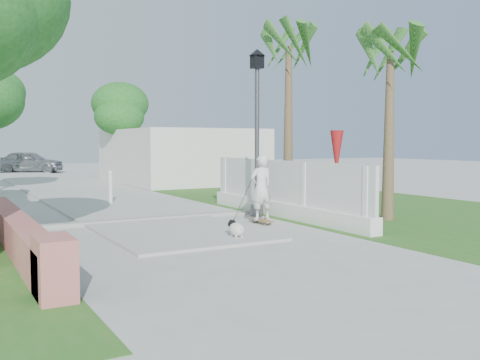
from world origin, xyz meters
TOP-DOWN VIEW (x-y plane):
  - ground at (0.00, 0.00)m, footprint 90.00×90.00m
  - path_strip at (0.00, 20.00)m, footprint 3.20×36.00m
  - curb at (0.00, 6.00)m, footprint 6.50×0.25m
  - grass_right at (7.00, 8.00)m, footprint 8.00×20.00m
  - pink_wall at (-3.30, 3.55)m, footprint 0.45×8.20m
  - lattice_fence at (3.40, 5.00)m, footprint 0.35×7.00m
  - building_right at (6.00, 18.00)m, footprint 6.00×8.00m
  - street_lamp at (2.90, 5.50)m, footprint 0.44×0.44m
  - bollard at (0.20, 10.00)m, footprint 0.14×0.14m
  - patio_umbrella at (4.80, 4.50)m, footprint 0.36×0.36m
  - tree_path_right at (3.22, 19.98)m, footprint 3.00×3.00m
  - palm_far at (4.60, 6.50)m, footprint 1.80×1.80m
  - palm_near at (5.40, 3.20)m, footprint 1.80×1.80m
  - skateboarder at (1.55, 3.73)m, footprint 1.84×1.76m
  - dog at (0.72, 2.74)m, footprint 0.28×0.59m
  - parked_car at (0.60, 30.21)m, footprint 4.54×3.31m

SIDE VIEW (x-z plane):
  - ground at x=0.00m, z-range 0.00..0.00m
  - grass_right at x=7.00m, z-range 0.00..0.01m
  - path_strip at x=0.00m, z-range 0.00..0.06m
  - curb at x=0.00m, z-range 0.00..0.10m
  - dog at x=0.72m, z-range 0.02..0.42m
  - pink_wall at x=-3.30m, z-range -0.09..0.71m
  - lattice_fence at x=3.40m, z-range -0.21..1.29m
  - bollard at x=0.20m, z-range 0.04..1.13m
  - parked_car at x=0.60m, z-range 0.00..1.44m
  - skateboarder at x=1.55m, z-range -0.11..1.57m
  - building_right at x=6.00m, z-range 0.00..2.60m
  - patio_umbrella at x=4.80m, z-range 0.54..2.84m
  - street_lamp at x=2.90m, z-range 0.21..4.65m
  - tree_path_right at x=3.22m, z-range 1.10..5.89m
  - palm_near at x=5.40m, z-range 1.60..6.30m
  - palm_far at x=4.60m, z-range 1.83..7.13m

